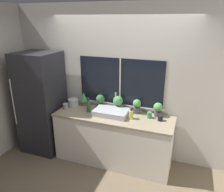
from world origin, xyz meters
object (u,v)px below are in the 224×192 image
potted_plant_right (137,106)px  potted_plant_far_right (158,109)px  potted_plant_left (100,100)px  kettle (73,102)px  mug_green (149,115)px  potted_plant_center (118,102)px  sink (111,112)px  potted_plant_far_left (84,98)px  mug_grey (66,106)px  mug_black (160,118)px  bottle_tall (88,106)px  soap_bottle (131,114)px  refrigerator (42,103)px

potted_plant_right → potted_plant_far_right: 0.36m
potted_plant_left → kettle: potted_plant_left is taller
mug_green → potted_plant_center: bearing=168.7°
sink → potted_plant_far_left: size_ratio=2.30×
mug_grey → potted_plant_far_left: bearing=48.8°
mug_black → kettle: 1.62m
bottle_tall → soap_bottle: bearing=-0.4°
potted_plant_left → mug_grey: (-0.57, -0.27, -0.09)m
potted_plant_left → soap_bottle: potted_plant_left is taller
refrigerator → potted_plant_right: refrigerator is taller
potted_plant_left → potted_plant_center: (0.34, 0.00, 0.02)m
potted_plant_center → potted_plant_right: potted_plant_center is taller
potted_plant_center → mug_grey: 0.96m
refrigerator → soap_bottle: (1.73, 0.04, 0.02)m
refrigerator → potted_plant_far_right: (2.12, 0.29, 0.08)m
potted_plant_left → mug_black: size_ratio=2.88×
potted_plant_far_right → potted_plant_right: bearing=180.0°
bottle_tall → mug_grey: bearing=-177.6°
sink → kettle: (-0.80, 0.11, 0.03)m
bottle_tall → mug_green: (1.05, 0.13, -0.06)m
potted_plant_left → mug_black: potted_plant_left is taller
potted_plant_right → kettle: bearing=-175.1°
potted_plant_far_left → mug_black: potted_plant_far_left is taller
mug_grey → mug_black: (1.69, 0.10, -0.01)m
bottle_tall → mug_grey: size_ratio=2.65×
potted_plant_far_right → bottle_tall: (-1.16, -0.25, -0.02)m
potted_plant_left → bottle_tall: size_ratio=0.95×
refrigerator → potted_plant_right: (1.76, 0.29, 0.08)m
potted_plant_right → mug_black: size_ratio=2.88×
potted_plant_right → bottle_tall: (-0.80, -0.25, -0.03)m
sink → mug_green: bearing=8.7°
mug_green → mug_black: size_ratio=1.17×
potted_plant_far_right → mug_grey: size_ratio=2.38×
refrigerator → bottle_tall: (0.96, 0.04, 0.05)m
mug_black → kettle: bearing=177.9°
refrigerator → bottle_tall: 0.96m
potted_plant_far_left → soap_bottle: 1.03m
potted_plant_far_left → soap_bottle: size_ratio=1.41×
sink → mug_green: sink is taller
potted_plant_right → sink: bearing=-151.0°
sink → kettle: sink is taller
potted_plant_left → kettle: size_ratio=1.31×
soap_bottle → mug_grey: 1.23m
mug_grey → refrigerator: bearing=-177.2°
refrigerator → potted_plant_right: size_ratio=7.60×
kettle → potted_plant_center: bearing=6.9°
potted_plant_far_left → kettle: size_ratio=1.32×
sink → mug_black: sink is taller
sink → potted_plant_left: bearing=143.9°
potted_plant_left → bottle_tall: 0.28m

